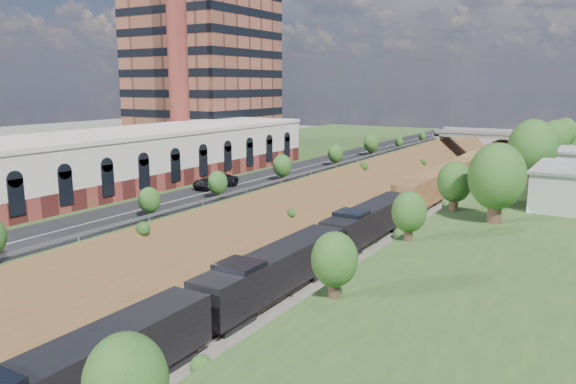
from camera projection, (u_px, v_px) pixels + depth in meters
name	position (u px, v px, depth m)	size (l,w,h in m)	color
platform_left	(211.00, 176.00, 95.65)	(44.00, 180.00, 5.00)	#2F5222
embankment_left	(326.00, 204.00, 85.02)	(7.07, 180.00, 7.07)	brown
embankment_right	(475.00, 222.00, 73.91)	(7.07, 180.00, 7.07)	brown
rail_left_track	(378.00, 210.00, 80.76)	(1.58, 180.00, 0.18)	gray
rail_right_track	(413.00, 214.00, 78.13)	(1.58, 180.00, 0.18)	gray
road	(300.00, 169.00, 86.33)	(8.00, 180.00, 0.10)	black
guardrail	(323.00, 168.00, 84.00)	(0.10, 171.00, 0.70)	#99999E
commercial_building	(135.00, 157.00, 73.46)	(14.30, 62.30, 7.00)	maroon
highrise_tower	(201.00, 3.00, 105.54)	(22.00, 22.00, 53.90)	brown
smokestack	(177.00, 39.00, 89.53)	(3.20, 3.20, 40.00)	maroon
overpass	(490.00, 140.00, 130.73)	(24.50, 8.30, 7.40)	gray
tree_right_large	(497.00, 177.00, 52.25)	(5.25, 5.25, 7.61)	#473323
tree_left_crest	(116.00, 207.00, 50.41)	(2.45, 2.45, 3.55)	#473323
freight_train	(464.00, 170.00, 100.86)	(3.23, 181.37, 4.78)	black
suv	(215.00, 181.00, 70.07)	(2.89, 6.27, 1.74)	black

